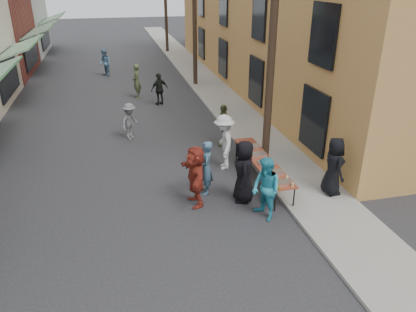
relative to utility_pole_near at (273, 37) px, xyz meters
name	(u,v)px	position (x,y,z in m)	size (l,w,h in m)	color
ground	(154,229)	(-4.30, -3.00, -4.50)	(120.00, 120.00, 0.00)	#28282B
sidewalk	(206,84)	(0.70, 12.00, -4.45)	(2.20, 60.00, 0.10)	gray
utility_pole_near	(273,37)	(0.00, 0.00, 0.00)	(0.26, 0.26, 9.00)	#2D2116
utility_pole_mid	(194,8)	(0.00, 12.00, 0.00)	(0.26, 0.26, 9.00)	#2D2116
serving_table	(262,161)	(-0.50, -1.01, -3.79)	(0.70, 4.00, 0.75)	maroon
catering_tray_sausage	(283,182)	(-0.50, -2.66, -3.71)	(0.50, 0.33, 0.08)	maroon
catering_tray_foil_b	(274,173)	(-0.50, -2.01, -3.71)	(0.50, 0.33, 0.08)	#B2B2B7
catering_tray_buns	(266,163)	(-0.50, -1.31, -3.71)	(0.50, 0.33, 0.08)	tan
catering_tray_foil_d	(258,154)	(-0.50, -0.61, -3.71)	(0.50, 0.33, 0.08)	#B2B2B7
catering_tray_buns_end	(251,146)	(-0.50, 0.09, -3.71)	(0.50, 0.33, 0.08)	tan
condiment_jar_a	(279,188)	(-0.72, -2.96, -3.71)	(0.07, 0.07, 0.08)	#A57F26
condiment_jar_b	(278,186)	(-0.72, -2.86, -3.71)	(0.07, 0.07, 0.08)	#A57F26
condiment_jar_c	(277,185)	(-0.72, -2.76, -3.71)	(0.07, 0.07, 0.08)	#A57F26
cup_stack	(293,185)	(-0.30, -2.91, -3.69)	(0.08, 0.08, 0.12)	tan
guest_front_a	(244,172)	(-1.48, -2.07, -3.54)	(0.94, 0.61, 1.92)	black
guest_front_b	(206,168)	(-2.47, -1.35, -3.64)	(0.63, 0.41, 1.72)	#436881
guest_front_c	(266,189)	(-1.21, -3.14, -3.59)	(0.89, 0.69, 1.82)	teal
guest_front_d	(224,142)	(-1.45, 0.25, -3.52)	(1.27, 0.73, 1.96)	silver
guest_front_e	(224,125)	(-0.90, 2.29, -3.65)	(0.99, 0.41, 1.69)	#5D6339
guest_queue_back	(196,176)	(-2.92, -1.93, -3.57)	(1.72, 0.55, 1.85)	maroon
server	(334,166)	(1.23, -2.44, -3.49)	(0.89, 0.58, 1.82)	black
passerby_left	(130,121)	(-4.47, 3.85, -3.74)	(0.99, 0.57, 1.53)	slate
passerby_mid	(160,89)	(-2.66, 8.38, -3.66)	(0.98, 0.41, 1.67)	black
passerby_right	(137,81)	(-3.71, 10.00, -3.57)	(0.68, 0.44, 1.86)	#4B5B35
passerby_far	(105,63)	(-5.36, 15.74, -3.61)	(0.86, 0.67, 1.77)	#537DA2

